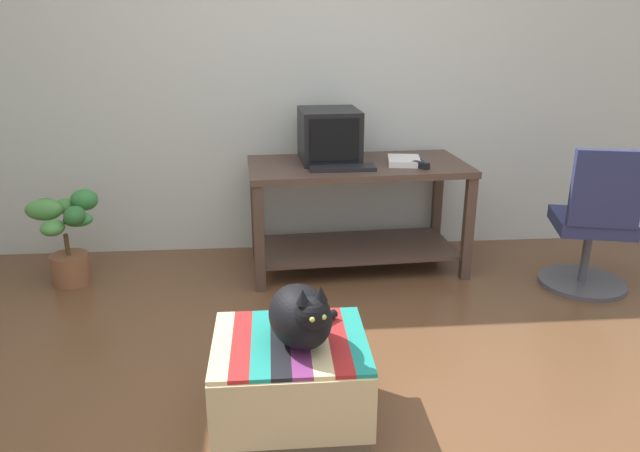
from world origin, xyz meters
name	(u,v)px	position (x,y,z in m)	size (l,w,h in m)	color
ground_plane	(327,419)	(0.00, 0.00, 0.00)	(14.00, 14.00, 0.00)	brown
back_wall	(299,61)	(0.00, 2.05, 1.30)	(8.00, 0.10, 2.60)	silver
desk	(357,197)	(0.34, 1.60, 0.48)	(1.41, 0.75, 0.70)	#4C382D
tv_monitor	(329,136)	(0.17, 1.68, 0.86)	(0.39, 0.44, 0.33)	black
keyboard	(342,168)	(0.23, 1.44, 0.71)	(0.40, 0.15, 0.02)	black
book	(404,161)	(0.63, 1.57, 0.72)	(0.20, 0.25, 0.04)	white
ottoman_with_blanket	(291,380)	(-0.15, 0.02, 0.18)	(0.61, 0.54, 0.36)	#7A664C
cat	(302,316)	(-0.10, -0.02, 0.49)	(0.33, 0.40, 0.29)	black
potted_plant	(66,234)	(-1.46, 1.48, 0.33)	(0.39, 0.41, 0.57)	brown
office_chair	(593,229)	(1.69, 1.13, 0.39)	(0.52, 0.52, 0.89)	#4C4C51
stapler	(421,165)	(0.71, 1.44, 0.72)	(0.04, 0.11, 0.04)	black
pen	(423,160)	(0.77, 1.64, 0.71)	(0.01, 0.01, 0.14)	#2351B2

